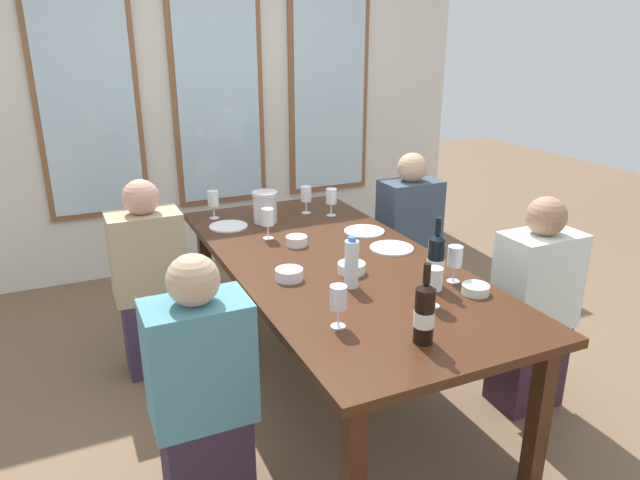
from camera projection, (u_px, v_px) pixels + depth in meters
name	position (u px, v px, depth m)	size (l,w,h in m)	color
ground_plane	(333.00, 385.00, 3.21)	(12.00, 12.00, 0.00)	brown
back_wall_with_windows	(216.00, 84.00, 4.52)	(4.24, 0.10, 2.90)	silver
dining_table	(334.00, 272.00, 2.98)	(1.04, 2.25, 0.74)	#3E2010
white_plate_0	(364.00, 231.00, 3.37)	(0.23, 0.23, 0.01)	white
white_plate_1	(392.00, 248.00, 3.11)	(0.23, 0.23, 0.01)	white
white_plate_2	(228.00, 226.00, 3.45)	(0.23, 0.23, 0.01)	white
metal_pitcher	(265.00, 207.00, 3.51)	(0.16, 0.16, 0.19)	silver
wine_bottle_0	(436.00, 260.00, 2.62)	(0.08, 0.08, 0.33)	black
wine_bottle_1	(424.00, 313.00, 2.14)	(0.08, 0.08, 0.31)	black
tasting_bowl_0	(289.00, 274.00, 2.72)	(0.13, 0.13, 0.05)	white
tasting_bowl_1	(351.00, 268.00, 2.79)	(0.13, 0.13, 0.05)	white
tasting_bowl_2	(476.00, 289.00, 2.57)	(0.12, 0.12, 0.04)	white
tasting_bowl_3	(296.00, 241.00, 3.15)	(0.12, 0.12, 0.05)	white
water_bottle	(351.00, 264.00, 2.61)	(0.06, 0.06, 0.24)	white
wine_glass_0	(306.00, 195.00, 3.68)	(0.07, 0.07, 0.17)	white
wine_glass_1	(268.00, 218.00, 3.23)	(0.07, 0.07, 0.17)	white
wine_glass_2	(455.00, 257.00, 2.66)	(0.07, 0.07, 0.17)	white
wine_glass_3	(434.00, 281.00, 2.42)	(0.07, 0.07, 0.17)	white
wine_glass_4	(338.00, 299.00, 2.25)	(0.07, 0.07, 0.17)	white
wine_glass_5	(213.00, 200.00, 3.58)	(0.07, 0.07, 0.17)	white
wine_glass_6	(331.00, 198.00, 3.63)	(0.07, 0.07, 0.17)	white
seated_person_0	(202.00, 399.00, 2.20)	(0.38, 0.24, 1.11)	#322436
seated_person_1	(534.00, 310.00, 2.90)	(0.38, 0.24, 1.11)	#3A212F
seated_person_2	(150.00, 283.00, 3.21)	(0.38, 0.24, 1.11)	#3A2944
seated_person_3	(408.00, 240.00, 3.87)	(0.38, 0.24, 1.11)	#3A3830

